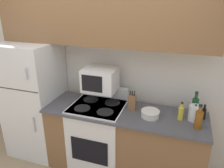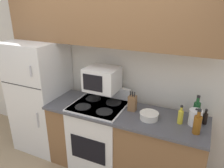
{
  "view_description": "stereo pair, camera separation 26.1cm",
  "coord_description": "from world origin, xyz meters",
  "px_view_note": "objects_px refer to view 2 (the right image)",
  "views": [
    {
      "loc": [
        1.0,
        -2.03,
        2.22
      ],
      "look_at": [
        0.21,
        0.28,
        1.27
      ],
      "focal_mm": 35.0,
      "sensor_mm": 36.0,
      "label": 1
    },
    {
      "loc": [
        1.24,
        -1.94,
        2.22
      ],
      "look_at": [
        0.21,
        0.28,
        1.27
      ],
      "focal_mm": 35.0,
      "sensor_mm": 36.0,
      "label": 2
    }
  ],
  "objects_px": {
    "bottle_cooking_spray": "(180,116)",
    "bottle_soy_sauce": "(205,118)",
    "knife_block": "(132,103)",
    "kettle": "(195,117)",
    "microwave": "(102,79)",
    "bottle_whiskey": "(197,124)",
    "bowl": "(149,116)",
    "stove": "(99,134)",
    "refrigerator": "(41,96)",
    "bottle_wine_green": "(196,110)"
  },
  "relations": [
    {
      "from": "bottle_whiskey",
      "to": "kettle",
      "type": "bearing_deg",
      "value": 101.11
    },
    {
      "from": "microwave",
      "to": "bottle_cooking_spray",
      "type": "bearing_deg",
      "value": -6.04
    },
    {
      "from": "stove",
      "to": "microwave",
      "type": "bearing_deg",
      "value": 93.96
    },
    {
      "from": "microwave",
      "to": "bottle_whiskey",
      "type": "xyz_separation_m",
      "value": [
        1.22,
        -0.24,
        -0.22
      ]
    },
    {
      "from": "stove",
      "to": "knife_block",
      "type": "height_order",
      "value": "knife_block"
    },
    {
      "from": "stove",
      "to": "bowl",
      "type": "xyz_separation_m",
      "value": [
        0.68,
        -0.04,
        0.48
      ]
    },
    {
      "from": "stove",
      "to": "bowl",
      "type": "bearing_deg",
      "value": -3.24
    },
    {
      "from": "bowl",
      "to": "bottle_wine_green",
      "type": "distance_m",
      "value": 0.54
    },
    {
      "from": "refrigerator",
      "to": "bottle_wine_green",
      "type": "height_order",
      "value": "refrigerator"
    },
    {
      "from": "microwave",
      "to": "bowl",
      "type": "distance_m",
      "value": 0.77
    },
    {
      "from": "bottle_soy_sauce",
      "to": "stove",
      "type": "bearing_deg",
      "value": -174.69
    },
    {
      "from": "microwave",
      "to": "bowl",
      "type": "height_order",
      "value": "microwave"
    },
    {
      "from": "knife_block",
      "to": "kettle",
      "type": "bearing_deg",
      "value": -1.86
    },
    {
      "from": "bottle_cooking_spray",
      "to": "bottle_soy_sauce",
      "type": "bearing_deg",
      "value": 22.47
    },
    {
      "from": "kettle",
      "to": "microwave",
      "type": "bearing_deg",
      "value": 176.52
    },
    {
      "from": "kettle",
      "to": "knife_block",
      "type": "bearing_deg",
      "value": 178.14
    },
    {
      "from": "bowl",
      "to": "bottle_whiskey",
      "type": "relative_size",
      "value": 0.8
    },
    {
      "from": "bowl",
      "to": "bottle_soy_sauce",
      "type": "relative_size",
      "value": 1.24
    },
    {
      "from": "bottle_whiskey",
      "to": "kettle",
      "type": "xyz_separation_m",
      "value": [
        -0.03,
        0.17,
        -0.02
      ]
    },
    {
      "from": "refrigerator",
      "to": "bottle_wine_green",
      "type": "relative_size",
      "value": 5.6
    },
    {
      "from": "microwave",
      "to": "kettle",
      "type": "distance_m",
      "value": 1.21
    },
    {
      "from": "stove",
      "to": "bottle_cooking_spray",
      "type": "bearing_deg",
      "value": 0.82
    },
    {
      "from": "stove",
      "to": "bowl",
      "type": "distance_m",
      "value": 0.83
    },
    {
      "from": "knife_block",
      "to": "kettle",
      "type": "relative_size",
      "value": 1.25
    },
    {
      "from": "bowl",
      "to": "bottle_soy_sauce",
      "type": "bearing_deg",
      "value": 14.87
    },
    {
      "from": "bottle_soy_sauce",
      "to": "bottle_whiskey",
      "type": "height_order",
      "value": "bottle_whiskey"
    },
    {
      "from": "bottle_wine_green",
      "to": "bottle_soy_sauce",
      "type": "bearing_deg",
      "value": -31.81
    },
    {
      "from": "kettle",
      "to": "stove",
      "type": "bearing_deg",
      "value": -177.47
    },
    {
      "from": "stove",
      "to": "bottle_cooking_spray",
      "type": "relative_size",
      "value": 4.98
    },
    {
      "from": "refrigerator",
      "to": "kettle",
      "type": "relative_size",
      "value": 8.22
    },
    {
      "from": "refrigerator",
      "to": "bottle_cooking_spray",
      "type": "xyz_separation_m",
      "value": [
        2.04,
        -0.03,
        0.16
      ]
    },
    {
      "from": "microwave",
      "to": "bowl",
      "type": "bearing_deg",
      "value": -13.23
    },
    {
      "from": "bowl",
      "to": "bottle_soy_sauce",
      "type": "distance_m",
      "value": 0.61
    },
    {
      "from": "bottle_soy_sauce",
      "to": "bottle_wine_green",
      "type": "bearing_deg",
      "value": 148.19
    },
    {
      "from": "knife_block",
      "to": "kettle",
      "type": "xyz_separation_m",
      "value": [
        0.74,
        -0.02,
        -0.01
      ]
    },
    {
      "from": "bottle_cooking_spray",
      "to": "bottle_wine_green",
      "type": "bearing_deg",
      "value": 48.17
    },
    {
      "from": "bottle_soy_sauce",
      "to": "bottle_cooking_spray",
      "type": "bearing_deg",
      "value": -157.53
    },
    {
      "from": "bottle_wine_green",
      "to": "bottle_cooking_spray",
      "type": "bearing_deg",
      "value": -131.83
    },
    {
      "from": "stove",
      "to": "knife_block",
      "type": "distance_m",
      "value": 0.69
    },
    {
      "from": "knife_block",
      "to": "bottle_whiskey",
      "type": "xyz_separation_m",
      "value": [
        0.77,
        -0.19,
        0.01
      ]
    },
    {
      "from": "refrigerator",
      "to": "bottle_whiskey",
      "type": "bearing_deg",
      "value": -4.18
    },
    {
      "from": "bottle_soy_sauce",
      "to": "bowl",
      "type": "bearing_deg",
      "value": -165.13
    },
    {
      "from": "microwave",
      "to": "knife_block",
      "type": "xyz_separation_m",
      "value": [
        0.44,
        -0.05,
        -0.23
      ]
    },
    {
      "from": "knife_block",
      "to": "bowl",
      "type": "height_order",
      "value": "knife_block"
    },
    {
      "from": "knife_block",
      "to": "bottle_whiskey",
      "type": "relative_size",
      "value": 0.91
    },
    {
      "from": "bowl",
      "to": "kettle",
      "type": "xyz_separation_m",
      "value": [
        0.49,
        0.09,
        0.05
      ]
    },
    {
      "from": "microwave",
      "to": "bottle_soy_sauce",
      "type": "height_order",
      "value": "microwave"
    },
    {
      "from": "refrigerator",
      "to": "bowl",
      "type": "distance_m",
      "value": 1.71
    },
    {
      "from": "refrigerator",
      "to": "bowl",
      "type": "xyz_separation_m",
      "value": [
        1.7,
        -0.09,
        0.12
      ]
    },
    {
      "from": "stove",
      "to": "bottle_whiskey",
      "type": "bearing_deg",
      "value": -5.47
    }
  ]
}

